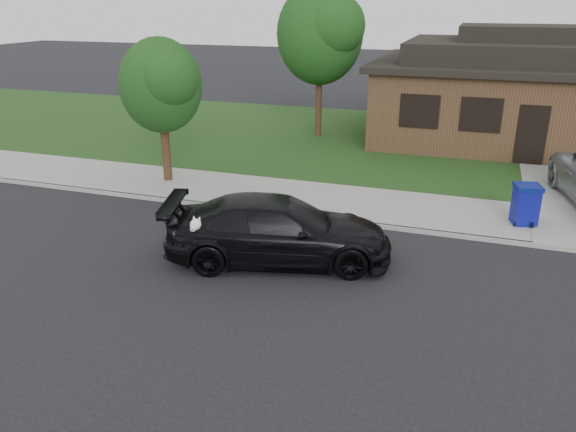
% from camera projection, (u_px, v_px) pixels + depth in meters
% --- Properties ---
extents(ground, '(120.00, 120.00, 0.00)m').
position_uv_depth(ground, '(354.00, 288.00, 12.02)').
color(ground, black).
rests_on(ground, ground).
extents(sidewalk, '(60.00, 3.00, 0.12)m').
position_uv_depth(sidewalk, '(391.00, 208.00, 16.41)').
color(sidewalk, gray).
rests_on(sidewalk, ground).
extents(curb, '(60.00, 0.12, 0.12)m').
position_uv_depth(curb, '(382.00, 226.00, 15.08)').
color(curb, gray).
rests_on(curb, ground).
extents(lawn, '(60.00, 13.00, 0.13)m').
position_uv_depth(lawn, '(421.00, 145.00, 23.47)').
color(lawn, '#193814').
rests_on(lawn, ground).
extents(sedan, '(5.61, 3.47, 1.52)m').
position_uv_depth(sedan, '(278.00, 230.00, 13.03)').
color(sedan, black).
rests_on(sedan, ground).
extents(recycling_bin, '(0.78, 0.78, 1.09)m').
position_uv_depth(recycling_bin, '(526.00, 204.00, 14.94)').
color(recycling_bin, navy).
rests_on(recycling_bin, sidewalk).
extents(house, '(12.60, 8.60, 4.65)m').
position_uv_depth(house, '(529.00, 92.00, 23.29)').
color(house, '#422B1C').
rests_on(house, ground).
extents(tree_0, '(3.78, 3.60, 6.34)m').
position_uv_depth(tree_0, '(323.00, 32.00, 23.06)').
color(tree_0, '#332114').
rests_on(tree_0, ground).
extents(tree_2, '(2.73, 2.60, 4.59)m').
position_uv_depth(tree_2, '(163.00, 85.00, 17.55)').
color(tree_2, '#332114').
rests_on(tree_2, ground).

